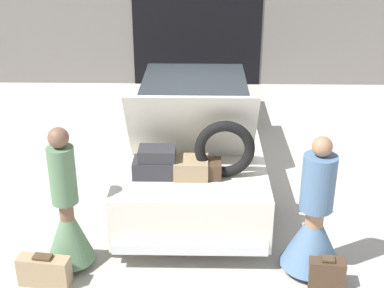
% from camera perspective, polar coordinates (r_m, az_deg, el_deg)
% --- Properties ---
extents(ground_plane, '(40.00, 40.00, 0.00)m').
position_cam_1_polar(ground_plane, '(8.39, 0.20, -2.00)').
color(ground_plane, '#ADA89E').
extents(garage_wall_back, '(12.00, 0.14, 2.80)m').
position_cam_1_polar(garage_wall_back, '(11.89, 0.55, 12.93)').
color(garage_wall_back, slate).
rests_on(garage_wall_back, ground_plane).
extents(car, '(1.83, 5.40, 1.79)m').
position_cam_1_polar(car, '(8.13, 0.21, 1.72)').
color(car, silver).
rests_on(car, ground_plane).
extents(person_left, '(0.54, 0.54, 1.66)m').
position_cam_1_polar(person_left, '(5.98, -13.16, -7.73)').
color(person_left, brown).
rests_on(person_left, ground_plane).
extents(person_right, '(0.67, 0.67, 1.59)m').
position_cam_1_polar(person_right, '(5.92, 12.85, -8.48)').
color(person_right, '#997051').
rests_on(person_right, ground_plane).
extents(suitcase_beside_left_person, '(0.57, 0.25, 0.36)m').
position_cam_1_polar(suitcase_beside_left_person, '(5.99, -15.47, -12.91)').
color(suitcase_beside_left_person, '#9E8460').
rests_on(suitcase_beside_left_person, ground_plane).
extents(suitcase_beside_right_person, '(0.39, 0.22, 0.36)m').
position_cam_1_polar(suitcase_beside_right_person, '(5.93, 14.14, -13.19)').
color(suitcase_beside_right_person, '#473323').
rests_on(suitcase_beside_right_person, ground_plane).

